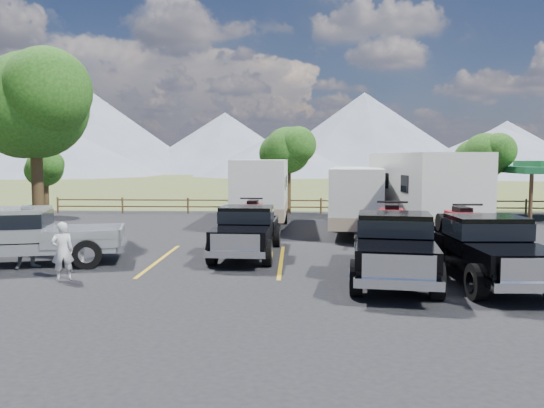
{
  "coord_description": "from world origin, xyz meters",
  "views": [
    {
      "loc": [
        -1.57,
        -13.03,
        3.4
      ],
      "look_at": [
        -2.45,
        7.47,
        1.6
      ],
      "focal_mm": 35.0,
      "sensor_mm": 36.0,
      "label": 1
    }
  ],
  "objects_px": {
    "rig_right": "(482,245)",
    "rig_left": "(248,228)",
    "person_a": "(62,251)",
    "pickup_silver": "(27,236)",
    "rig_center": "(393,243)",
    "trailer_right": "(421,193)",
    "trailer_left": "(262,191)",
    "person_b": "(30,236)",
    "trailer_center": "(357,199)",
    "tree_big_nw": "(34,105)"
  },
  "relations": [
    {
      "from": "rig_right",
      "to": "rig_left",
      "type": "bearing_deg",
      "value": 149.7
    },
    {
      "from": "person_a",
      "to": "pickup_silver",
      "type": "bearing_deg",
      "value": -74.33
    },
    {
      "from": "rig_center",
      "to": "trailer_right",
      "type": "distance_m",
      "value": 8.25
    },
    {
      "from": "rig_left",
      "to": "trailer_left",
      "type": "height_order",
      "value": "trailer_left"
    },
    {
      "from": "person_b",
      "to": "trailer_center",
      "type": "bearing_deg",
      "value": -1.28
    },
    {
      "from": "rig_center",
      "to": "trailer_left",
      "type": "xyz_separation_m",
      "value": [
        -4.38,
        11.64,
        0.71
      ]
    },
    {
      "from": "person_a",
      "to": "trailer_center",
      "type": "bearing_deg",
      "value": -163.61
    },
    {
      "from": "person_b",
      "to": "rig_left",
      "type": "bearing_deg",
      "value": -16.62
    },
    {
      "from": "pickup_silver",
      "to": "person_b",
      "type": "xyz_separation_m",
      "value": [
        0.31,
        -0.42,
        0.04
      ]
    },
    {
      "from": "pickup_silver",
      "to": "person_a",
      "type": "distance_m",
      "value": 2.75
    },
    {
      "from": "tree_big_nw",
      "to": "pickup_silver",
      "type": "height_order",
      "value": "tree_big_nw"
    },
    {
      "from": "tree_big_nw",
      "to": "trailer_center",
      "type": "height_order",
      "value": "tree_big_nw"
    },
    {
      "from": "pickup_silver",
      "to": "trailer_center",
      "type": "bearing_deg",
      "value": 110.58
    },
    {
      "from": "rig_right",
      "to": "trailer_right",
      "type": "distance_m",
      "value": 8.0
    },
    {
      "from": "tree_big_nw",
      "to": "rig_right",
      "type": "distance_m",
      "value": 18.36
    },
    {
      "from": "trailer_right",
      "to": "pickup_silver",
      "type": "height_order",
      "value": "trailer_right"
    },
    {
      "from": "person_a",
      "to": "rig_center",
      "type": "bearing_deg",
      "value": 153.55
    },
    {
      "from": "rig_center",
      "to": "person_a",
      "type": "relative_size",
      "value": 3.99
    },
    {
      "from": "rig_center",
      "to": "trailer_center",
      "type": "relative_size",
      "value": 0.76
    },
    {
      "from": "tree_big_nw",
      "to": "person_a",
      "type": "bearing_deg",
      "value": -59.92
    },
    {
      "from": "trailer_right",
      "to": "person_a",
      "type": "distance_m",
      "value": 14.42
    },
    {
      "from": "tree_big_nw",
      "to": "trailer_left",
      "type": "xyz_separation_m",
      "value": [
        9.34,
        4.27,
        -3.85
      ]
    },
    {
      "from": "tree_big_nw",
      "to": "pickup_silver",
      "type": "relative_size",
      "value": 1.25
    },
    {
      "from": "trailer_center",
      "to": "rig_right",
      "type": "bearing_deg",
      "value": -68.72
    },
    {
      "from": "rig_left",
      "to": "trailer_center",
      "type": "xyz_separation_m",
      "value": [
        4.41,
        5.61,
        0.61
      ]
    },
    {
      "from": "pickup_silver",
      "to": "person_b",
      "type": "distance_m",
      "value": 0.52
    },
    {
      "from": "rig_right",
      "to": "trailer_left",
      "type": "distance_m",
      "value": 13.62
    },
    {
      "from": "trailer_center",
      "to": "pickup_silver",
      "type": "height_order",
      "value": "trailer_center"
    },
    {
      "from": "rig_center",
      "to": "pickup_silver",
      "type": "bearing_deg",
      "value": -178.59
    },
    {
      "from": "rig_center",
      "to": "rig_right",
      "type": "relative_size",
      "value": 1.05
    },
    {
      "from": "trailer_left",
      "to": "pickup_silver",
      "type": "relative_size",
      "value": 1.49
    },
    {
      "from": "trailer_left",
      "to": "person_a",
      "type": "xyz_separation_m",
      "value": [
        -4.73,
        -12.23,
        -0.9
      ]
    },
    {
      "from": "trailer_right",
      "to": "pickup_silver",
      "type": "xyz_separation_m",
      "value": [
        -13.66,
        -6.46,
        -0.92
      ]
    },
    {
      "from": "trailer_right",
      "to": "tree_big_nw",
      "type": "bearing_deg",
      "value": 176.8
    },
    {
      "from": "rig_center",
      "to": "pickup_silver",
      "type": "relative_size",
      "value": 1.02
    },
    {
      "from": "tree_big_nw",
      "to": "trailer_right",
      "type": "bearing_deg",
      "value": 1.47
    },
    {
      "from": "person_a",
      "to": "trailer_left",
      "type": "bearing_deg",
      "value": -141.32
    },
    {
      "from": "pickup_silver",
      "to": "person_b",
      "type": "bearing_deg",
      "value": 22.59
    },
    {
      "from": "trailer_right",
      "to": "rig_left",
      "type": "bearing_deg",
      "value": -152.75
    },
    {
      "from": "trailer_center",
      "to": "person_b",
      "type": "distance_m",
      "value": 13.55
    },
    {
      "from": "trailer_center",
      "to": "trailer_right",
      "type": "relative_size",
      "value": 0.82
    },
    {
      "from": "rig_right",
      "to": "pickup_silver",
      "type": "bearing_deg",
      "value": 171.57
    },
    {
      "from": "person_a",
      "to": "person_b",
      "type": "xyz_separation_m",
      "value": [
        -1.66,
        1.5,
        0.17
      ]
    },
    {
      "from": "person_b",
      "to": "rig_center",
      "type": "bearing_deg",
      "value": -43.15
    },
    {
      "from": "rig_center",
      "to": "trailer_left",
      "type": "relative_size",
      "value": 0.69
    },
    {
      "from": "rig_right",
      "to": "trailer_left",
      "type": "bearing_deg",
      "value": 117.69
    },
    {
      "from": "person_a",
      "to": "tree_big_nw",
      "type": "bearing_deg",
      "value": -90.08
    },
    {
      "from": "rig_left",
      "to": "trailer_right",
      "type": "xyz_separation_m",
      "value": [
        6.95,
        4.33,
        0.94
      ]
    },
    {
      "from": "tree_big_nw",
      "to": "trailer_right",
      "type": "distance_m",
      "value": 16.72
    },
    {
      "from": "trailer_left",
      "to": "pickup_silver",
      "type": "height_order",
      "value": "trailer_left"
    }
  ]
}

